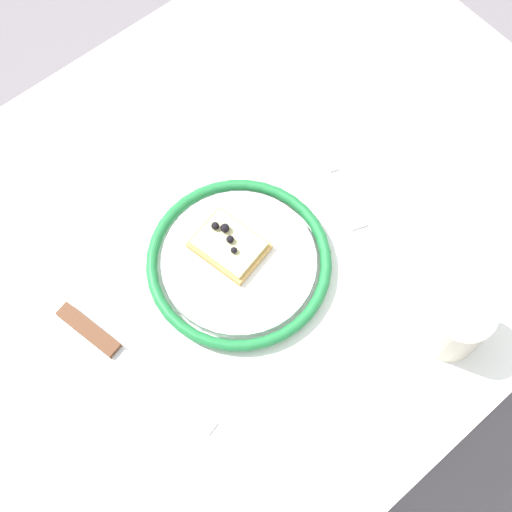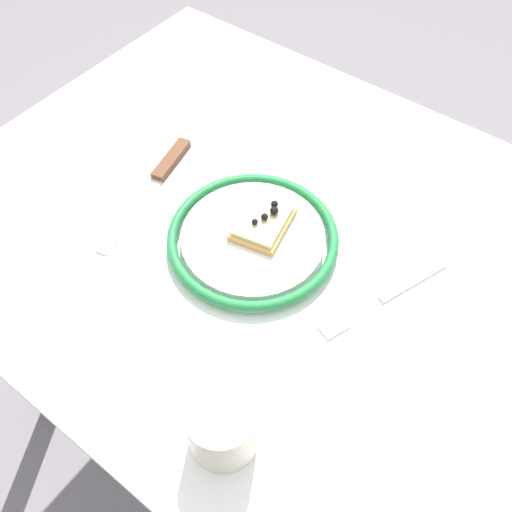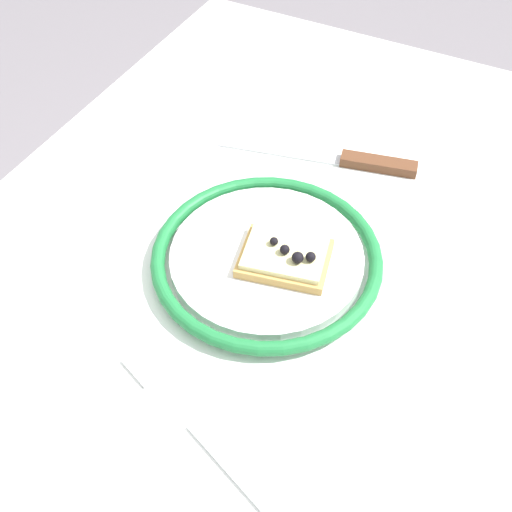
% 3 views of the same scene
% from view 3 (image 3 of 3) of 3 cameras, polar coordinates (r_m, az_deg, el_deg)
% --- Properties ---
extents(dining_table, '(1.02, 0.74, 0.71)m').
position_cam_3_polar(dining_table, '(0.70, 2.43, -9.03)').
color(dining_table, white).
rests_on(dining_table, ground_plane).
extents(plate, '(0.24, 0.24, 0.02)m').
position_cam_3_polar(plate, '(0.64, 0.98, -0.18)').
color(plate, white).
rests_on(plate, dining_table).
extents(pizza_slice_near, '(0.08, 0.10, 0.03)m').
position_cam_3_polar(pizza_slice_near, '(0.62, 2.68, -0.04)').
color(pizza_slice_near, tan).
rests_on(pizza_slice_near, plate).
extents(knife, '(0.07, 0.24, 0.01)m').
position_cam_3_polar(knife, '(0.77, 8.60, 8.58)').
color(knife, silver).
rests_on(knife, dining_table).
extents(fork, '(0.09, 0.19, 0.00)m').
position_cam_3_polar(fork, '(0.55, -5.28, -15.39)').
color(fork, silver).
rests_on(fork, dining_table).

